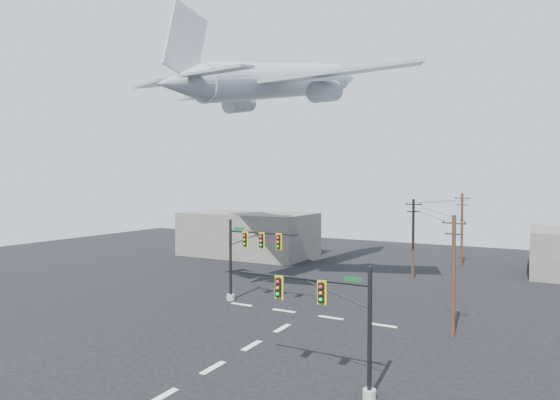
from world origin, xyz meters
The scene contains 10 objects.
ground centered at (0.00, 0.00, 0.00)m, with size 120.00×120.00×0.00m, color black.
lane_markings centered at (0.00, 5.33, 0.01)m, with size 14.00×21.20×0.01m.
signal_mast_near centered at (7.07, 0.47, 3.42)m, with size 7.45×0.69×6.24m.
signal_mast_far centered at (-6.04, 12.73, 3.97)m, with size 6.81×0.77×7.02m.
utility_pole_a centered at (10.75, 11.78, 4.21)m, with size 1.57×0.59×8.05m.
utility_pole_b centered at (4.03, 30.00, 4.43)m, with size 1.71×0.34×8.47m.
utility_pole_c centered at (7.62, 40.00, 4.68)m, with size 1.80×0.61×8.95m.
power_lines centered at (6.83, 25.88, 7.80)m, with size 8.23×28.23×0.44m.
airliner centered at (-6.68, 19.92, 20.10)m, with size 28.94×30.66×8.87m.
building_left centered at (-20.00, 35.00, 3.00)m, with size 18.00×10.00×6.00m, color slate.
Camera 1 is at (15.34, -20.44, 10.10)m, focal length 30.00 mm.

